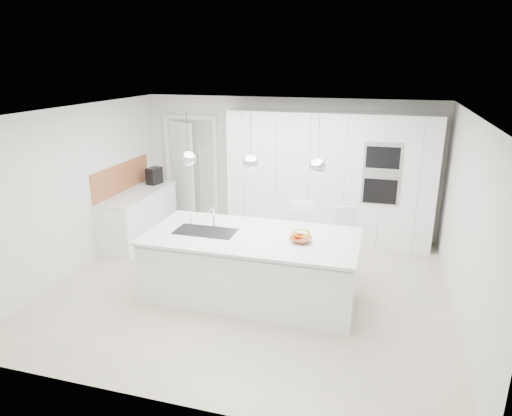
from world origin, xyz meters
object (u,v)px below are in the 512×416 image
(island_base, at_px, (251,268))
(espresso_machine, at_px, (154,176))
(bar_stool_left, at_px, (300,241))
(fruit_bowl, at_px, (301,239))
(bar_stool_right, at_px, (343,244))

(island_base, relative_size, espresso_machine, 8.95)
(island_base, distance_m, bar_stool_left, 0.97)
(island_base, relative_size, bar_stool_left, 2.46)
(espresso_machine, bearing_deg, bar_stool_left, -11.48)
(island_base, bearing_deg, bar_stool_left, 57.32)
(fruit_bowl, height_order, bar_stool_right, bar_stool_right)
(bar_stool_left, bearing_deg, bar_stool_right, 8.20)
(island_base, bearing_deg, espresso_machine, 140.21)
(island_base, distance_m, fruit_bowl, 0.84)
(fruit_bowl, xyz_separation_m, bar_stool_right, (0.46, 0.99, -0.40))
(bar_stool_left, height_order, bar_stool_right, bar_stool_left)
(bar_stool_right, bearing_deg, island_base, -162.64)
(fruit_bowl, bearing_deg, island_base, 178.82)
(fruit_bowl, distance_m, espresso_machine, 3.85)
(espresso_machine, relative_size, bar_stool_right, 0.29)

